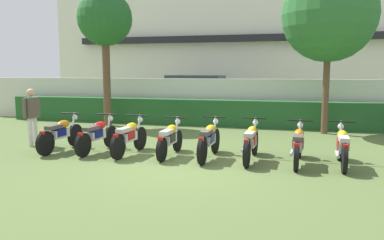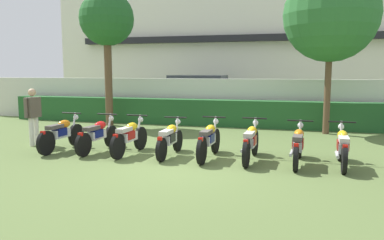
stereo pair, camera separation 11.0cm
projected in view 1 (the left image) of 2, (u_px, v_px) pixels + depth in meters
ground at (178, 167)px, 8.43m from camera, size 60.00×60.00×0.00m
building at (254, 45)px, 24.25m from camera, size 24.23×6.50×7.40m
compound_wall at (229, 101)px, 15.22m from camera, size 23.02×0.30×1.79m
hedge_row at (226, 113)px, 14.60m from camera, size 18.42×0.70×1.00m
parked_car at (199, 94)px, 19.00m from camera, size 4.56×2.21×1.89m
tree_near_inspector at (105, 20)px, 14.34m from camera, size 2.05×2.05×5.10m
tree_far_side at (329, 15)px, 12.43m from camera, size 3.07×3.07×5.46m
motorcycle_in_row_0 at (61, 134)px, 10.10m from camera, size 0.60×1.91×0.97m
motorcycle_in_row_1 at (97, 135)px, 9.96m from camera, size 0.60×1.90×0.96m
motorcycle_in_row_2 at (129, 137)px, 9.65m from camera, size 0.60×1.83×0.97m
motorcycle_in_row_3 at (170, 139)px, 9.45m from camera, size 0.60×1.78×0.94m
motorcycle_in_row_4 at (209, 140)px, 9.22m from camera, size 0.60×1.94×0.97m
motorcycle_in_row_5 at (251, 142)px, 8.99m from camera, size 0.60×1.97×0.97m
motorcycle_in_row_6 at (298, 145)px, 8.66m from camera, size 0.60×1.95×0.96m
motorcycle_in_row_7 at (342, 146)px, 8.44m from camera, size 0.60×1.84×0.97m
inspector_person at (32, 112)px, 10.71m from camera, size 0.22×0.66×1.62m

